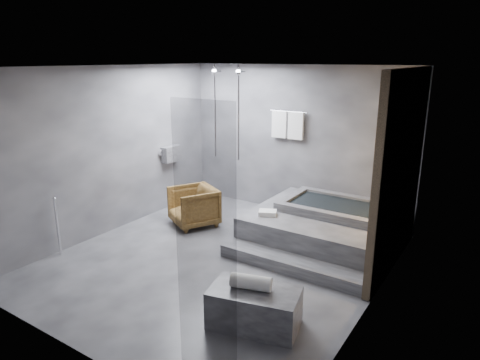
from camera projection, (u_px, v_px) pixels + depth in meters
The scene contains 7 objects.
room at pixel (251, 146), 5.93m from camera, with size 5.00×5.04×2.82m.
tub_deck at pixel (324, 227), 6.97m from camera, with size 2.20×2.00×0.50m, color #343437.
tub_step at pixel (291, 264), 6.06m from camera, with size 2.20×0.36×0.18m, color #343437.
concrete_bench at pixel (254, 308), 4.78m from camera, with size 0.99×0.55×0.45m, color #313133.
driftwood_chair at pixel (194, 206), 7.65m from camera, with size 0.75×0.77×0.70m, color #3F290F.
rolled_towel at pixel (251, 282), 4.72m from camera, with size 0.16×0.16×0.46m, color silver.
deck_towel at pixel (268, 213), 6.80m from camera, with size 0.28×0.20×0.07m, color silver.
Camera 1 is at (3.44, -4.73, 2.92)m, focal length 32.00 mm.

